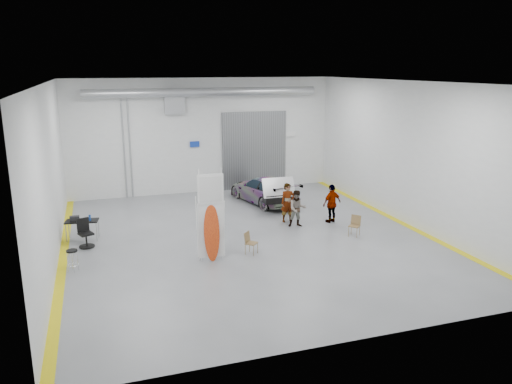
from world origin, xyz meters
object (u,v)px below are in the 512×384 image
object	(u,v)px
folding_chair_far	(354,230)
person_c	(332,203)
shop_stool	(73,261)
person_b	(297,209)
surfboard_display	(212,224)
sedan_car	(264,190)
folding_chair_near	(251,247)
office_chair	(86,235)
work_table	(80,221)
person_a	(288,203)

from	to	relation	value
folding_chair_far	person_c	bearing A→B (deg)	137.75
folding_chair_far	shop_stool	distance (m)	10.52
person_b	surfboard_display	xyz separation A→B (m)	(-4.25, -2.57, 0.53)
sedan_car	person_c	distance (m)	4.34
person_c	folding_chair_near	size ratio (longest dim) A/B	2.09
office_chair	folding_chair_far	bearing A→B (deg)	-33.00
person_b	person_c	bearing A→B (deg)	15.02
shop_stool	work_table	xyz separation A→B (m)	(0.21, 3.19, 0.40)
person_a	office_chair	distance (m)	8.32
sedan_car	folding_chair_near	bearing A→B (deg)	54.27
person_c	work_table	world-z (taller)	person_c
folding_chair_near	person_c	bearing A→B (deg)	-16.40
surfboard_display	work_table	size ratio (longest dim) A/B	2.49
work_table	office_chair	xyz separation A→B (m)	(0.20, -0.90, -0.30)
folding_chair_far	shop_stool	bearing A→B (deg)	-131.73
folding_chair_near	shop_stool	world-z (taller)	folding_chair_near
office_chair	sedan_car	bearing A→B (deg)	3.31
person_a	work_table	size ratio (longest dim) A/B	1.31
person_b	folding_chair_far	world-z (taller)	person_b
person_c	shop_stool	world-z (taller)	person_c
work_table	folding_chair_far	bearing A→B (deg)	-15.90
person_a	folding_chair_far	bearing A→B (deg)	-52.98
surfboard_display	office_chair	bearing A→B (deg)	150.51
person_c	folding_chair_near	bearing A→B (deg)	11.84
person_c	folding_chair_far	size ratio (longest dim) A/B	2.03
sedan_car	folding_chair_near	xyz separation A→B (m)	(-2.71, -6.49, -0.39)
person_a	folding_chair_near	bearing A→B (deg)	-127.72
person_c	folding_chair_far	bearing A→B (deg)	73.17
folding_chair_far	surfboard_display	bearing A→B (deg)	-126.06
sedan_car	person_a	bearing A→B (deg)	76.05
folding_chair_far	person_a	bearing A→B (deg)	171.67
surfboard_display	folding_chair_far	bearing A→B (deg)	11.16
surfboard_display	folding_chair_near	bearing A→B (deg)	10.11
sedan_car	folding_chair_far	world-z (taller)	sedan_car
folding_chair_near	shop_stool	xyz separation A→B (m)	(-6.05, 0.32, 0.12)
person_b	person_a	bearing A→B (deg)	111.56
folding_chair_far	work_table	size ratio (longest dim) A/B	0.63
office_chair	shop_stool	bearing A→B (deg)	-121.92
person_c	folding_chair_far	distance (m)	2.02
person_a	surfboard_display	world-z (taller)	surfboard_display
shop_stool	office_chair	distance (m)	2.33
person_a	folding_chair_near	size ratio (longest dim) A/B	2.13
sedan_car	folding_chair_near	distance (m)	7.05
person_a	office_chair	bearing A→B (deg)	-173.91
person_b	work_table	xyz separation A→B (m)	(-8.63, 1.10, -0.01)
person_a	person_b	xyz separation A→B (m)	(0.13, -0.76, -0.07)
folding_chair_far	shop_stool	size ratio (longest dim) A/B	1.11
surfboard_display	folding_chair_far	distance (m)	6.06
person_a	folding_chair_far	world-z (taller)	person_a
sedan_car	office_chair	xyz separation A→B (m)	(-8.34, -3.88, -0.17)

